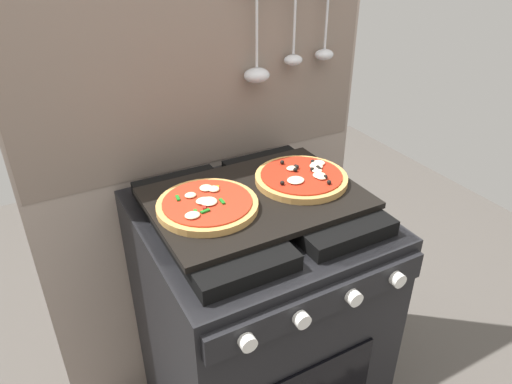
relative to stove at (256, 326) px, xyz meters
name	(u,v)px	position (x,y,z in m)	size (l,w,h in m)	color
kitchen_backsplash	(208,183)	(0.00, 0.34, 0.34)	(1.10, 0.09, 1.55)	gray
stove	(256,326)	(0.00, 0.00, 0.00)	(0.60, 0.64, 0.90)	black
baking_tray	(256,198)	(0.00, 0.00, 0.46)	(0.54, 0.38, 0.02)	black
pizza_left	(208,205)	(-0.14, 0.00, 0.48)	(0.25, 0.25, 0.03)	tan
pizza_right	(302,177)	(0.15, 0.01, 0.48)	(0.25, 0.25, 0.03)	tan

